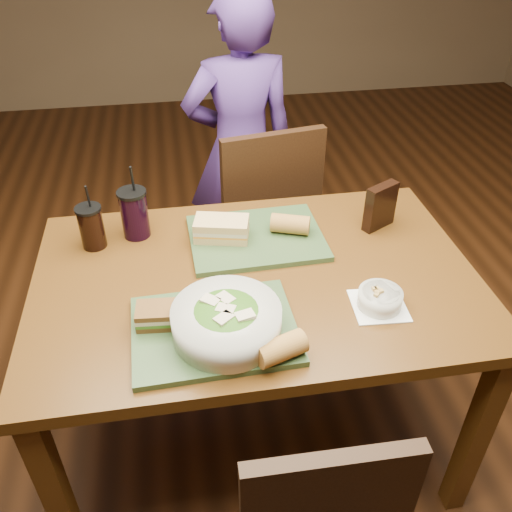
# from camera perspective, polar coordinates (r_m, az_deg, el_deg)

# --- Properties ---
(ground) EXTENTS (6.00, 6.00, 0.00)m
(ground) POSITION_cam_1_polar(r_m,az_deg,el_deg) (2.14, 0.00, -17.94)
(ground) COLOR #381C0B
(ground) RESTS_ON ground
(dining_table) EXTENTS (1.30, 0.85, 0.75)m
(dining_table) POSITION_cam_1_polar(r_m,az_deg,el_deg) (1.65, 0.00, -4.48)
(dining_table) COLOR #502F10
(dining_table) RESTS_ON ground
(chair_far) EXTENTS (0.47, 0.47, 0.94)m
(chair_far) POSITION_cam_1_polar(r_m,az_deg,el_deg) (2.29, 1.23, 4.18)
(chair_far) COLOR black
(chair_far) RESTS_ON ground
(diner) EXTENTS (0.53, 0.38, 1.38)m
(diner) POSITION_cam_1_polar(r_m,az_deg,el_deg) (2.47, -1.64, 11.16)
(diner) COLOR #492B76
(diner) RESTS_ON ground
(tray_near) EXTENTS (0.43, 0.33, 0.02)m
(tray_near) POSITION_cam_1_polar(r_m,az_deg,el_deg) (1.41, -4.39, -7.80)
(tray_near) COLOR #324927
(tray_near) RESTS_ON dining_table
(tray_far) EXTENTS (0.43, 0.33, 0.02)m
(tray_far) POSITION_cam_1_polar(r_m,az_deg,el_deg) (1.74, 0.03, 1.93)
(tray_far) COLOR #324927
(tray_far) RESTS_ON dining_table
(salad_bowl) EXTENTS (0.28, 0.28, 0.09)m
(salad_bowl) POSITION_cam_1_polar(r_m,az_deg,el_deg) (1.36, -3.12, -6.73)
(salad_bowl) COLOR silver
(salad_bowl) RESTS_ON tray_near
(soup_bowl) EXTENTS (0.15, 0.15, 0.06)m
(soup_bowl) POSITION_cam_1_polar(r_m,az_deg,el_deg) (1.51, 12.91, -4.40)
(soup_bowl) COLOR white
(soup_bowl) RESTS_ON dining_table
(sandwich_near) EXTENTS (0.12, 0.09, 0.05)m
(sandwich_near) POSITION_cam_1_polar(r_m,az_deg,el_deg) (1.42, -10.24, -6.16)
(sandwich_near) COLOR #593819
(sandwich_near) RESTS_ON tray_near
(sandwich_far) EXTENTS (0.18, 0.13, 0.07)m
(sandwich_far) POSITION_cam_1_polar(r_m,az_deg,el_deg) (1.71, -3.64, 2.88)
(sandwich_far) COLOR tan
(sandwich_far) RESTS_ON tray_far
(baguette_near) EXTENTS (0.14, 0.10, 0.06)m
(baguette_near) POSITION_cam_1_polar(r_m,az_deg,el_deg) (1.31, 2.65, -9.70)
(baguette_near) COLOR #AD7533
(baguette_near) RESTS_ON tray_near
(baguette_far) EXTENTS (0.14, 0.10, 0.06)m
(baguette_far) POSITION_cam_1_polar(r_m,az_deg,el_deg) (1.73, 3.63, 3.37)
(baguette_far) COLOR #AD7533
(baguette_far) RESTS_ON tray_far
(cup_cola) EXTENTS (0.08, 0.08, 0.22)m
(cup_cola) POSITION_cam_1_polar(r_m,az_deg,el_deg) (1.75, -16.93, 2.97)
(cup_cola) COLOR black
(cup_cola) RESTS_ON dining_table
(cup_berry) EXTENTS (0.09, 0.09, 0.25)m
(cup_berry) POSITION_cam_1_polar(r_m,az_deg,el_deg) (1.76, -12.68, 4.41)
(cup_berry) COLOR black
(cup_berry) RESTS_ON dining_table
(chip_bag) EXTENTS (0.12, 0.09, 0.15)m
(chip_bag) POSITION_cam_1_polar(r_m,az_deg,el_deg) (1.81, 12.95, 5.11)
(chip_bag) COLOR black
(chip_bag) RESTS_ON dining_table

